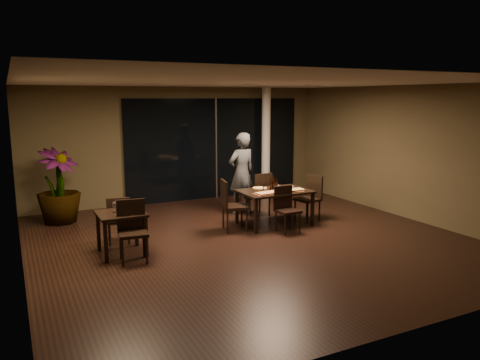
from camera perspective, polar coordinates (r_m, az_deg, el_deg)
name	(u,v)px	position (r m, az deg, el deg)	size (l,w,h in m)	color
ground	(251,240)	(9.12, 1.30, -7.33)	(8.00, 8.00, 0.00)	black
wall_back	(180,144)	(12.49, -7.38, 4.32)	(8.00, 0.10, 3.00)	#473E26
wall_front	(420,208)	(5.60, 21.09, -3.24)	(8.00, 0.10, 3.00)	#473E26
wall_left	(12,180)	(7.80, -26.01, -0.01)	(0.10, 8.00, 3.00)	#473E26
wall_right	(409,152)	(11.25, 19.93, 3.19)	(0.10, 8.00, 3.00)	#473E26
ceiling	(251,81)	(8.71, 1.38, 11.99)	(8.00, 8.00, 0.04)	white
window_panel	(216,149)	(12.79, -2.99, 3.85)	(5.00, 0.06, 2.70)	black
column	(266,142)	(13.12, 3.18, 4.66)	(0.24, 0.24, 3.00)	white
main_table	(274,194)	(10.10, 4.22, -1.69)	(1.50, 1.00, 0.75)	black
side_table	(121,220)	(8.44, -14.30, -4.69)	(0.80, 0.80, 0.75)	black
chair_main_far	(260,192)	(10.78, 2.47, -1.49)	(0.52, 0.52, 1.02)	black
chair_main_near	(286,206)	(9.64, 5.60, -3.23)	(0.44, 0.44, 0.93)	black
chair_main_left	(230,203)	(9.61, -1.19, -2.78)	(0.58, 0.58, 1.06)	black
chair_main_right	(310,195)	(10.59, 8.57, -1.85)	(0.56, 0.56, 1.01)	black
chair_side_far	(118,218)	(9.05, -14.61, -4.47)	(0.48, 0.48, 0.91)	black
chair_side_near	(132,227)	(8.10, -13.01, -5.62)	(0.53, 0.53, 1.03)	black
diner	(242,174)	(10.98, 0.21, 0.79)	(0.65, 0.43, 1.92)	#303335
potted_plant	(58,186)	(10.92, -21.27, -0.69)	(0.90, 0.90, 1.64)	#1F4F1A
pizza_board_left	(268,194)	(9.71, 3.41, -1.66)	(0.61, 0.31, 0.01)	#4D2918
pizza_board_right	(292,191)	(10.06, 6.32, -1.30)	(0.52, 0.26, 0.01)	#4E2E19
oblong_pizza_left	(268,193)	(9.71, 3.41, -1.57)	(0.48, 0.22, 0.02)	maroon
oblong_pizza_right	(292,190)	(10.05, 6.32, -1.21)	(0.50, 0.23, 0.02)	maroon
round_pizza	(260,188)	(10.28, 2.43, -1.00)	(0.31, 0.31, 0.01)	#A63A12
bottle_a	(271,184)	(10.06, 3.78, -0.46)	(0.06, 0.06, 0.29)	black
bottle_b	(277,184)	(10.08, 4.48, -0.55)	(0.06, 0.06, 0.26)	black
bottle_c	(273,183)	(10.16, 4.08, -0.31)	(0.07, 0.07, 0.31)	black
tumbler_left	(265,189)	(10.01, 3.03, -1.07)	(0.08, 0.08, 0.10)	white
tumbler_right	(280,187)	(10.29, 4.87, -0.80)	(0.08, 0.08, 0.09)	white
napkin_near	(297,189)	(10.28, 7.01, -1.07)	(0.18, 0.10, 0.01)	silver
napkin_far	(290,186)	(10.54, 6.17, -0.78)	(0.18, 0.10, 0.01)	white
wine_glass_a	(115,207)	(8.42, -15.03, -3.23)	(0.08, 0.08, 0.18)	white
wine_glass_b	(128,207)	(8.34, -13.46, -3.24)	(0.09, 0.09, 0.19)	white
side_napkin	(129,214)	(8.22, -13.41, -4.07)	(0.18, 0.11, 0.01)	white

